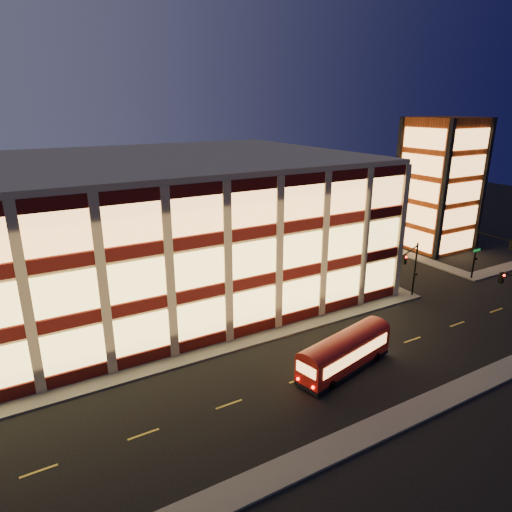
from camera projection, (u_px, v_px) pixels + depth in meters
ground at (218, 357)px, 37.23m from camera, size 200.00×200.00×0.00m
sidewalk_office_south at (179, 360)px, 36.59m from camera, size 54.00×2.00×0.15m
sidewalk_office_east at (316, 255)px, 62.10m from camera, size 2.00×30.00×0.15m
sidewalk_tower_south at (503, 268)px, 57.06m from camera, size 14.00×2.00×0.15m
sidewalk_tower_west at (376, 243)px, 67.33m from camera, size 2.00×30.00×0.15m
sidewalk_near at (314, 457)px, 26.54m from camera, size 100.00×2.00×0.15m
office_building at (120, 229)px, 47.42m from camera, size 50.45×30.45×14.50m
stair_tower at (439, 185)px, 63.21m from camera, size 8.60×8.60×18.00m
traffic_signal_far at (412, 263)px, 46.69m from camera, size 3.79×1.87×6.00m
traffic_signal_right at (488, 249)px, 51.36m from camera, size 1.20×4.37×6.00m
trolley_bus at (345, 350)px, 34.96m from camera, size 9.20×4.09×3.02m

